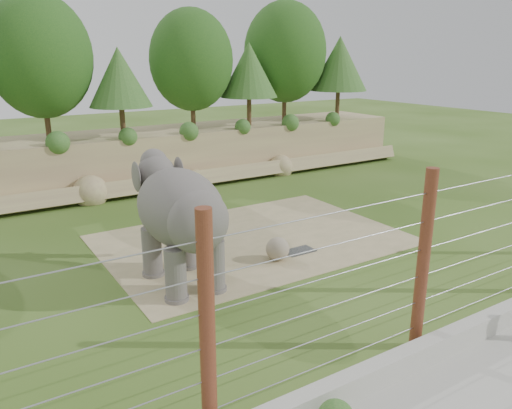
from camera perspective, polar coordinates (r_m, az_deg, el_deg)
ground at (r=14.72m, az=4.19°, el=-7.88°), size 90.00×90.00×0.00m
back_embankment at (r=25.03m, az=-12.23°, el=11.41°), size 30.00×5.52×8.77m
dirt_patch at (r=17.27m, az=-0.37°, el=-3.99°), size 10.00×7.00×0.02m
drain_grate at (r=16.27m, az=4.97°, el=-5.30°), size 1.00×0.60×0.03m
elephant at (r=13.64m, az=-8.60°, el=-2.37°), size 1.93×4.25×3.40m
stone_ball at (r=15.45m, az=2.48°, el=-5.08°), size 0.73×0.73×0.73m
retaining_wall at (r=11.47m, az=19.71°, el=-15.13°), size 26.00×0.35×0.50m
barrier_fence at (r=10.96m, az=18.56°, el=-6.27°), size 20.26×0.26×4.00m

